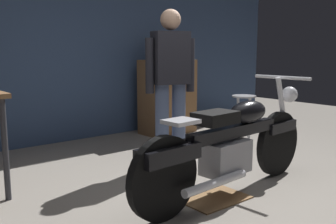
{
  "coord_description": "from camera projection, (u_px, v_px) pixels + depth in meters",
  "views": [
    {
      "loc": [
        -2.28,
        -2.16,
        1.25
      ],
      "look_at": [
        0.05,
        0.7,
        0.65
      ],
      "focal_mm": 41.26,
      "sensor_mm": 36.0,
      "label": 1
    }
  ],
  "objects": [
    {
      "name": "ground_plane",
      "position": [
        215.0,
        198.0,
        3.28
      ],
      "size": [
        12.0,
        12.0,
        0.0
      ],
      "primitive_type": "plane",
      "color": "gray"
    },
    {
      "name": "back_wall",
      "position": [
        66.0,
        27.0,
        5.17
      ],
      "size": [
        8.0,
        0.12,
        3.1
      ],
      "primitive_type": "cube",
      "color": "#384C70",
      "rests_on": "ground_plane"
    },
    {
      "name": "wooden_dresser",
      "position": [
        168.0,
        97.0,
        5.79
      ],
      "size": [
        0.8,
        0.47,
        1.1
      ],
      "color": "brown",
      "rests_on": "ground_plane"
    },
    {
      "name": "motorcycle",
      "position": [
        231.0,
        143.0,
        3.32
      ],
      "size": [
        2.19,
        0.6,
        1.0
      ],
      "rotation": [
        0.0,
        0.0,
        0.07
      ],
      "color": "black",
      "rests_on": "ground_plane"
    },
    {
      "name": "person_standing",
      "position": [
        170.0,
        80.0,
        4.16
      ],
      "size": [
        0.55,
        0.31,
        1.67
      ],
      "rotation": [
        0.0,
        0.0,
        2.87
      ],
      "color": "slate",
      "rests_on": "ground_plane"
    },
    {
      "name": "drip_tray",
      "position": [
        213.0,
        198.0,
        3.26
      ],
      "size": [
        0.56,
        0.4,
        0.01
      ],
      "primitive_type": "cube",
      "color": "olive",
      "rests_on": "ground_plane"
    },
    {
      "name": "shop_stool",
      "position": [
        244.0,
        106.0,
        5.19
      ],
      "size": [
        0.32,
        0.32,
        0.64
      ],
      "color": "#B2B2B7",
      "rests_on": "ground_plane"
    }
  ]
}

